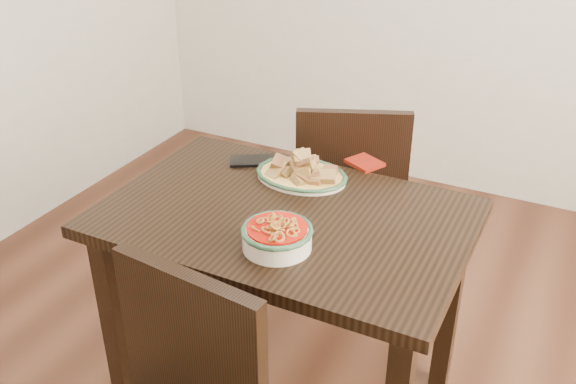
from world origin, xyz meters
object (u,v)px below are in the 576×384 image
at_px(dining_table, 285,243).
at_px(smartphone, 253,161).
at_px(chair_far, 349,193).
at_px(fish_plate, 301,166).
at_px(noodle_bowl, 277,234).

bearing_deg(dining_table, smartphone, 134.76).
xyz_separation_m(chair_far, fish_plate, (-0.02, -0.41, 0.30)).
bearing_deg(noodle_bowl, fish_plate, 106.52).
distance_m(chair_far, smartphone, 0.51).
bearing_deg(fish_plate, chair_far, 87.12).
height_order(chair_far, noodle_bowl, chair_far).
bearing_deg(chair_far, fish_plate, 64.59).
bearing_deg(noodle_bowl, chair_far, 96.94).
distance_m(dining_table, smartphone, 0.38).
relative_size(fish_plate, smartphone, 1.93).
bearing_deg(smartphone, noodle_bowl, -82.92).
bearing_deg(noodle_bowl, dining_table, 110.39).
xyz_separation_m(chair_far, smartphone, (-0.22, -0.37, 0.26)).
relative_size(chair_far, smartphone, 5.58).
relative_size(noodle_bowl, smartphone, 1.27).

